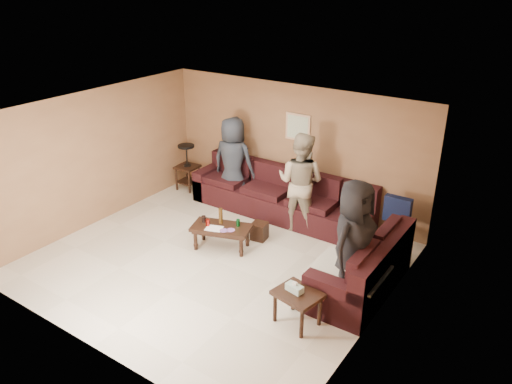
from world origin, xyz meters
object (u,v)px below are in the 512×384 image
(waste_bin, at_px, (259,231))
(person_middle, at_px, (301,182))
(end_table_left, at_px, (187,166))
(coffee_table, at_px, (221,229))
(sectional_sofa, at_px, (303,221))
(side_table_right, at_px, (297,297))
(person_right, at_px, (353,243))
(person_left, at_px, (233,161))

(waste_bin, bearing_deg, person_middle, 64.77)
(end_table_left, bearing_deg, coffee_table, -36.48)
(sectional_sofa, xyz_separation_m, person_middle, (-0.25, 0.29, 0.60))
(waste_bin, distance_m, person_middle, 1.15)
(sectional_sofa, relative_size, side_table_right, 6.82)
(coffee_table, relative_size, person_right, 0.59)
(waste_bin, xyz_separation_m, person_left, (-1.28, 0.97, 0.75))
(coffee_table, bearing_deg, person_middle, 62.16)
(end_table_left, bearing_deg, waste_bin, -21.14)
(side_table_right, bearing_deg, sectional_sofa, 117.28)
(coffee_table, xyz_separation_m, person_left, (-0.91, 1.59, 0.55))
(waste_bin, height_order, person_middle, person_middle)
(sectional_sofa, height_order, person_middle, person_middle)
(side_table_right, bearing_deg, end_table_left, 148.32)
(side_table_right, distance_m, person_middle, 2.81)
(sectional_sofa, distance_m, side_table_right, 2.40)
(sectional_sofa, xyz_separation_m, coffee_table, (-0.99, -1.11, 0.03))
(waste_bin, height_order, person_left, person_left)
(coffee_table, bearing_deg, end_table_left, 143.52)
(end_table_left, bearing_deg, person_middle, -3.96)
(end_table_left, distance_m, waste_bin, 2.75)
(person_right, bearing_deg, waste_bin, 76.73)
(coffee_table, distance_m, side_table_right, 2.32)
(coffee_table, height_order, side_table_right, coffee_table)
(end_table_left, height_order, person_middle, person_middle)
(side_table_right, bearing_deg, coffee_table, 153.91)
(person_middle, height_order, person_right, person_right)
(side_table_right, bearing_deg, person_right, 69.11)
(coffee_table, distance_m, person_middle, 1.68)
(side_table_right, distance_m, waste_bin, 2.39)
(side_table_right, relative_size, person_right, 0.37)
(sectional_sofa, distance_m, person_right, 1.98)
(person_left, bearing_deg, person_middle, 165.08)
(side_table_right, xyz_separation_m, person_middle, (-1.34, 2.42, 0.50))
(person_left, distance_m, person_right, 3.75)
(waste_bin, bearing_deg, person_right, -19.48)
(coffee_table, distance_m, waste_bin, 0.75)
(end_table_left, xyz_separation_m, person_right, (4.60, -1.71, 0.41))
(person_middle, xyz_separation_m, person_right, (1.69, -1.51, 0.01))
(end_table_left, relative_size, person_left, 0.56)
(sectional_sofa, height_order, waste_bin, sectional_sofa)
(person_left, relative_size, person_middle, 0.98)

